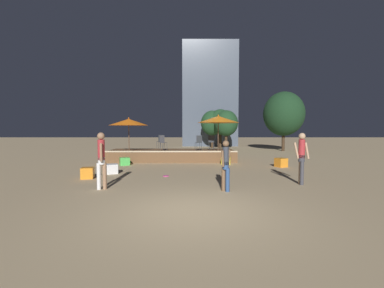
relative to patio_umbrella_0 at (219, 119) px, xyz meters
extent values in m
plane|color=tan|center=(-1.59, -9.33, -2.60)|extent=(120.00, 120.00, 0.00)
cube|color=brown|center=(-2.92, 1.22, -2.27)|extent=(8.10, 2.97, 0.64)
cube|color=#CCB793|center=(-2.92, -0.23, -1.91)|extent=(8.10, 0.12, 0.08)
cylinder|color=brown|center=(0.00, 0.00, -1.40)|extent=(0.05, 0.05, 2.40)
cone|color=orange|center=(0.00, 0.00, 0.00)|extent=(2.50, 2.50, 0.40)
sphere|color=orange|center=(0.00, 0.00, 0.25)|extent=(0.08, 0.08, 0.08)
cylinder|color=brown|center=(-5.37, -0.02, -1.48)|extent=(0.05, 0.05, 2.24)
cone|color=orange|center=(-5.37, -0.02, -0.16)|extent=(2.34, 2.34, 0.39)
sphere|color=orange|center=(-5.37, -0.02, 0.07)|extent=(0.08, 0.08, 0.08)
cube|color=orange|center=(3.16, -1.87, -2.36)|extent=(0.66, 0.66, 0.47)
cube|color=white|center=(-5.19, -3.95, -2.38)|extent=(0.63, 0.63, 0.43)
cube|color=#4CC651|center=(-5.35, -1.16, -2.38)|extent=(0.68, 0.68, 0.42)
cube|color=orange|center=(-5.83, -5.09, -2.37)|extent=(0.56, 0.56, 0.45)
cube|color=yellow|center=(0.37, -0.78, -2.39)|extent=(0.60, 0.60, 0.42)
cylinder|color=brown|center=(-0.56, -7.21, -2.22)|extent=(0.13, 0.13, 0.76)
cylinder|color=#2D4C7F|center=(-0.44, -7.32, -2.22)|extent=(0.13, 0.13, 0.76)
cylinder|color=#2D4C7F|center=(-0.50, -7.27, -1.76)|extent=(0.19, 0.19, 0.24)
cylinder|color=#333842|center=(-0.50, -7.27, -1.45)|extent=(0.19, 0.19, 0.58)
cylinder|color=brown|center=(-0.61, -7.38, -1.52)|extent=(0.15, 0.15, 0.52)
cylinder|color=brown|center=(-0.39, -7.15, -1.52)|extent=(0.16, 0.17, 0.52)
sphere|color=brown|center=(-0.50, -7.27, -1.06)|extent=(0.21, 0.21, 0.21)
cylinder|color=tan|center=(2.38, -6.14, -2.16)|extent=(0.13, 0.13, 0.87)
cylinder|color=#3F3F47|center=(2.36, -6.32, -2.16)|extent=(0.13, 0.13, 0.87)
cylinder|color=#3F3F47|center=(2.37, -6.23, -1.65)|extent=(0.22, 0.22, 0.24)
cylinder|color=#B22D33|center=(2.37, -6.23, -1.30)|extent=(0.22, 0.22, 0.66)
cylinder|color=tan|center=(2.19, -6.21, -1.36)|extent=(0.22, 0.11, 0.59)
cylinder|color=tan|center=(2.55, -6.26, -1.36)|extent=(0.19, 0.10, 0.59)
sphere|color=tan|center=(2.37, -6.23, -0.85)|extent=(0.24, 0.24, 0.24)
cylinder|color=#997051|center=(-4.49, -6.97, -2.16)|extent=(0.13, 0.13, 0.88)
cylinder|color=white|center=(-4.66, -7.03, -2.16)|extent=(0.13, 0.13, 0.88)
cylinder|color=white|center=(-4.57, -7.00, -1.64)|extent=(0.23, 0.23, 0.24)
cylinder|color=#B22D33|center=(-4.57, -7.00, -1.28)|extent=(0.23, 0.23, 0.67)
cylinder|color=#997051|center=(-4.63, -6.82, -1.35)|extent=(0.13, 0.20, 0.60)
cylinder|color=#997051|center=(-4.52, -7.17, -1.35)|extent=(0.11, 0.12, 0.60)
sphere|color=#997051|center=(-4.57, -7.00, -0.82)|extent=(0.24, 0.24, 0.24)
cylinder|color=#2D3338|center=(-0.14, 1.21, -1.65)|extent=(0.02, 0.02, 0.45)
cylinder|color=#2D3338|center=(-0.43, 1.27, -1.65)|extent=(0.02, 0.02, 0.45)
cylinder|color=#2D3338|center=(-0.20, 0.92, -1.65)|extent=(0.02, 0.02, 0.45)
cylinder|color=#2D3338|center=(-0.49, 0.97, -1.65)|extent=(0.02, 0.02, 0.45)
cylinder|color=#2D3338|center=(-0.31, 1.09, -1.42)|extent=(0.40, 0.40, 0.02)
cube|color=#2D3338|center=(-0.35, 0.93, -1.20)|extent=(0.36, 0.10, 0.45)
cylinder|color=#47474C|center=(-3.37, 0.33, -1.65)|extent=(0.02, 0.02, 0.45)
cylinder|color=#47474C|center=(-3.14, 0.53, -1.65)|extent=(0.02, 0.02, 0.45)
cylinder|color=#47474C|center=(-3.57, 0.56, -1.65)|extent=(0.02, 0.02, 0.45)
cylinder|color=#47474C|center=(-3.34, 0.76, -1.65)|extent=(0.02, 0.02, 0.45)
cylinder|color=#47474C|center=(-3.35, 0.55, -1.42)|extent=(0.40, 0.40, 0.02)
cube|color=#47474C|center=(-3.47, 0.67, -1.20)|extent=(0.29, 0.26, 0.45)
cylinder|color=#2D3338|center=(-3.74, 2.22, -1.65)|extent=(0.02, 0.02, 0.45)
cylinder|color=#2D3338|center=(-3.99, 2.06, -1.65)|extent=(0.02, 0.02, 0.45)
cylinder|color=#2D3338|center=(-3.57, 1.97, -1.65)|extent=(0.02, 0.02, 0.45)
cylinder|color=#2D3338|center=(-3.82, 1.81, -1.65)|extent=(0.02, 0.02, 0.45)
cylinder|color=#2D3338|center=(-3.78, 2.01, -1.42)|extent=(0.40, 0.40, 0.02)
cube|color=#2D3338|center=(-3.68, 1.87, -1.20)|extent=(0.32, 0.23, 0.45)
cylinder|color=#2D3338|center=(-1.10, 0.77, -1.65)|extent=(0.02, 0.02, 0.45)
cylinder|color=#2D3338|center=(-1.38, 0.67, -1.65)|extent=(0.02, 0.02, 0.45)
cylinder|color=#2D3338|center=(-0.99, 0.49, -1.65)|extent=(0.02, 0.02, 0.45)
cylinder|color=#2D3338|center=(-1.27, 0.39, -1.65)|extent=(0.02, 0.02, 0.45)
cylinder|color=#2D3338|center=(-1.19, 0.58, -1.42)|extent=(0.40, 0.40, 0.02)
cube|color=#2D3338|center=(-1.13, 0.42, -1.20)|extent=(0.35, 0.16, 0.45)
cylinder|color=#E54C99|center=(-2.69, -4.64, -2.58)|extent=(0.26, 0.26, 0.03)
cylinder|color=#3D2B1C|center=(1.89, 10.64, -1.81)|extent=(0.28, 0.28, 1.57)
ellipsoid|color=#1E4223|center=(1.89, 10.64, 0.05)|extent=(2.38, 2.38, 2.62)
cylinder|color=#3D2B1C|center=(6.95, 8.50, -1.70)|extent=(0.28, 0.28, 1.78)
ellipsoid|color=#19381E|center=(6.95, 8.50, 0.86)|extent=(3.72, 3.72, 4.09)
cylinder|color=#3D2B1C|center=(1.48, 12.28, -1.75)|extent=(0.28, 0.28, 1.70)
ellipsoid|color=#1E4223|center=(1.48, 12.28, 0.22)|extent=(2.49, 2.49, 2.73)
cylinder|color=#3D2B1C|center=(0.63, 12.59, -1.80)|extent=(0.28, 0.28, 1.59)
ellipsoid|color=#1E4223|center=(0.63, 12.59, 0.11)|extent=(2.47, 2.47, 2.72)
cube|color=#4C5666|center=(0.58, 17.02, 3.64)|extent=(6.60, 4.35, 12.48)
camera|label=1|loc=(-1.58, -15.42, -0.62)|focal=24.00mm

